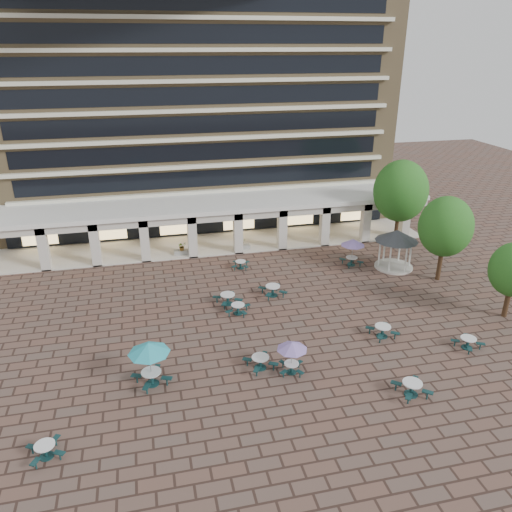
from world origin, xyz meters
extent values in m
plane|color=brown|center=(0.00, 0.00, 0.00)|extent=(120.00, 120.00, 0.00)
cube|color=#927A52|center=(0.00, 25.50, 11.00)|extent=(40.00, 15.00, 22.00)
cube|color=silver|center=(0.00, 17.75, 4.50)|extent=(36.80, 0.50, 0.35)
cube|color=black|center=(0.00, 17.98, 5.80)|extent=(35.20, 0.05, 1.60)
cube|color=silver|center=(0.00, 17.75, 7.10)|extent=(36.80, 0.50, 0.35)
cube|color=black|center=(0.00, 17.98, 8.40)|extent=(35.20, 0.05, 1.60)
cube|color=silver|center=(0.00, 17.75, 9.70)|extent=(36.80, 0.50, 0.35)
cube|color=black|center=(0.00, 17.98, 11.00)|extent=(35.20, 0.05, 1.60)
cube|color=silver|center=(0.00, 17.75, 12.30)|extent=(36.80, 0.50, 0.35)
cube|color=black|center=(0.00, 17.98, 13.60)|extent=(35.20, 0.05, 1.60)
cube|color=silver|center=(0.00, 17.75, 14.90)|extent=(36.80, 0.50, 0.35)
cube|color=black|center=(0.00, 17.98, 16.20)|extent=(35.20, 0.05, 1.60)
cube|color=silver|center=(0.00, 17.75, 17.50)|extent=(36.80, 0.50, 0.35)
cube|color=black|center=(0.00, 17.98, 18.80)|extent=(35.20, 0.05, 1.60)
cube|color=silver|center=(0.00, 17.75, 20.10)|extent=(36.80, 0.50, 0.35)
cube|color=black|center=(0.00, 17.98, 21.40)|extent=(35.20, 0.05, 1.60)
cube|color=white|center=(0.00, 15.00, 4.20)|extent=(42.00, 6.60, 0.40)
cube|color=beige|center=(0.00, 12.15, 3.75)|extent=(42.00, 0.30, 0.90)
cube|color=black|center=(0.00, 17.70, 1.80)|extent=(38.00, 0.15, 3.20)
cube|color=beige|center=(0.00, 15.00, 0.06)|extent=(42.00, 6.00, 0.12)
cube|color=beige|center=(-14.78, 12.40, 2.00)|extent=(0.80, 0.80, 4.00)
cube|color=beige|center=(-10.56, 12.40, 2.00)|extent=(0.80, 0.80, 4.00)
cube|color=beige|center=(-6.33, 12.40, 2.00)|extent=(0.80, 0.80, 4.00)
cube|color=beige|center=(-2.11, 12.40, 2.00)|extent=(0.80, 0.80, 4.00)
cube|color=beige|center=(2.11, 12.40, 2.00)|extent=(0.80, 0.80, 4.00)
cube|color=beige|center=(6.33, 12.40, 2.00)|extent=(0.80, 0.80, 4.00)
cube|color=beige|center=(10.56, 12.40, 2.00)|extent=(0.80, 0.80, 4.00)
cube|color=beige|center=(14.78, 12.40, 2.00)|extent=(0.80, 0.80, 4.00)
cube|color=beige|center=(19.00, 12.40, 2.00)|extent=(0.80, 0.80, 4.00)
cube|color=#FFD88C|center=(-16.00, 17.55, 1.60)|extent=(3.20, 0.08, 2.40)
cube|color=#FFD88C|center=(-9.60, 17.55, 1.60)|extent=(3.20, 0.08, 2.40)
cube|color=#FFD88C|center=(-3.20, 17.55, 1.60)|extent=(3.20, 0.08, 2.40)
cube|color=#FFD88C|center=(3.20, 17.55, 1.60)|extent=(3.20, 0.08, 2.40)
cube|color=#FFD88C|center=(9.60, 17.55, 1.60)|extent=(3.20, 0.08, 2.40)
cube|color=#FFD88C|center=(16.00, 17.55, 1.60)|extent=(3.20, 0.08, 2.40)
cylinder|color=#13393A|center=(-11.63, -10.13, 0.02)|extent=(0.68, 0.68, 0.04)
cylinder|color=#13393A|center=(-11.63, -10.13, 0.32)|extent=(0.17, 0.17, 0.64)
cylinder|color=silver|center=(-11.63, -10.13, 0.71)|extent=(0.97, 0.97, 0.05)
cube|color=#13393A|center=(-11.28, -9.46, 0.43)|extent=(0.49, 0.60, 0.05)
cylinder|color=#13393A|center=(-11.28, -9.46, 0.20)|extent=(0.08, 0.08, 0.41)
cube|color=#13393A|center=(-12.30, -9.78, 0.43)|extent=(0.60, 0.49, 0.05)
cylinder|color=#13393A|center=(-12.30, -9.78, 0.20)|extent=(0.08, 0.08, 0.41)
cube|color=#13393A|center=(-11.98, -10.80, 0.43)|extent=(0.49, 0.60, 0.05)
cylinder|color=#13393A|center=(-11.98, -10.80, 0.20)|extent=(0.08, 0.08, 0.41)
cube|color=#13393A|center=(-10.97, -10.48, 0.43)|extent=(0.60, 0.49, 0.05)
cylinder|color=#13393A|center=(-10.97, -10.48, 0.20)|extent=(0.08, 0.08, 0.41)
cylinder|color=#13393A|center=(-0.10, -5.60, 0.02)|extent=(0.74, 0.74, 0.04)
cylinder|color=#13393A|center=(-0.10, -5.60, 0.35)|extent=(0.19, 0.19, 0.69)
cylinder|color=silver|center=(-0.10, -5.60, 0.77)|extent=(1.05, 1.05, 0.05)
cube|color=#13393A|center=(0.30, -4.88, 0.46)|extent=(0.54, 0.65, 0.05)
cylinder|color=#13393A|center=(0.30, -4.88, 0.22)|extent=(0.08, 0.08, 0.44)
cube|color=#13393A|center=(-0.82, -5.21, 0.46)|extent=(0.65, 0.54, 0.05)
cylinder|color=#13393A|center=(-0.82, -5.21, 0.22)|extent=(0.08, 0.08, 0.44)
cube|color=#13393A|center=(-0.49, -6.32, 0.46)|extent=(0.54, 0.65, 0.05)
cylinder|color=#13393A|center=(-0.49, -6.32, 0.22)|extent=(0.08, 0.08, 0.44)
cube|color=#13393A|center=(0.62, -6.00, 0.46)|extent=(0.65, 0.54, 0.05)
cylinder|color=#13393A|center=(0.62, -6.00, 0.22)|extent=(0.08, 0.08, 0.44)
cylinder|color=#13393A|center=(7.52, -9.92, 0.02)|extent=(0.77, 0.77, 0.04)
cylinder|color=#13393A|center=(7.52, -9.92, 0.36)|extent=(0.20, 0.20, 0.72)
cylinder|color=silver|center=(7.52, -9.92, 0.80)|extent=(1.10, 1.10, 0.05)
cube|color=#13393A|center=(8.07, -9.26, 0.48)|extent=(0.62, 0.66, 0.05)
cylinder|color=#13393A|center=(8.07, -9.26, 0.23)|extent=(0.09, 0.09, 0.46)
cube|color=#13393A|center=(6.87, -9.37, 0.48)|extent=(0.66, 0.62, 0.05)
cylinder|color=#13393A|center=(6.87, -9.37, 0.23)|extent=(0.09, 0.09, 0.46)
cube|color=#13393A|center=(6.98, -10.57, 0.48)|extent=(0.62, 0.66, 0.05)
cylinder|color=#13393A|center=(6.98, -10.57, 0.23)|extent=(0.09, 0.09, 0.46)
cube|color=#13393A|center=(8.18, -10.46, 0.48)|extent=(0.66, 0.62, 0.05)
cylinder|color=#13393A|center=(8.18, -10.46, 0.23)|extent=(0.09, 0.09, 0.46)
cylinder|color=#13393A|center=(13.38, -6.51, 0.02)|extent=(0.69, 0.69, 0.04)
cylinder|color=#13393A|center=(13.38, -6.51, 0.33)|extent=(0.18, 0.18, 0.65)
cylinder|color=silver|center=(13.38, -6.51, 0.72)|extent=(0.98, 0.98, 0.05)
cube|color=#13393A|center=(13.73, -5.83, 0.43)|extent=(0.49, 0.61, 0.05)
cylinder|color=#13393A|center=(13.73, -5.83, 0.21)|extent=(0.08, 0.08, 0.41)
cube|color=#13393A|center=(12.70, -6.17, 0.43)|extent=(0.61, 0.49, 0.05)
cylinder|color=#13393A|center=(12.70, -6.17, 0.21)|extent=(0.08, 0.08, 0.41)
cube|color=#13393A|center=(13.04, -7.20, 0.43)|extent=(0.49, 0.61, 0.05)
cylinder|color=#13393A|center=(13.04, -7.20, 0.21)|extent=(0.08, 0.08, 0.41)
cube|color=#13393A|center=(14.07, -6.86, 0.43)|extent=(0.61, 0.49, 0.05)
cylinder|color=#13393A|center=(14.07, -6.86, 0.21)|extent=(0.08, 0.08, 0.41)
cylinder|color=#13393A|center=(-6.53, -5.69, 0.02)|extent=(0.80, 0.80, 0.05)
cylinder|color=#13393A|center=(-6.53, -5.69, 0.38)|extent=(0.21, 0.21, 0.75)
cylinder|color=silver|center=(-6.53, -5.69, 0.83)|extent=(1.14, 1.14, 0.06)
cube|color=#13393A|center=(-6.22, -4.86, 0.50)|extent=(0.52, 0.70, 0.06)
cylinder|color=#13393A|center=(-6.22, -4.86, 0.24)|extent=(0.09, 0.09, 0.48)
cube|color=#13393A|center=(-7.36, -5.38, 0.50)|extent=(0.70, 0.52, 0.06)
cylinder|color=#13393A|center=(-7.36, -5.38, 0.24)|extent=(0.09, 0.09, 0.48)
cube|color=#13393A|center=(-6.84, -6.52, 0.50)|extent=(0.52, 0.70, 0.06)
cylinder|color=#13393A|center=(-6.84, -6.52, 0.24)|extent=(0.09, 0.09, 0.48)
cube|color=#13393A|center=(-5.69, -6.00, 0.50)|extent=(0.70, 0.52, 0.06)
cylinder|color=#13393A|center=(-5.69, -6.00, 0.24)|extent=(0.09, 0.09, 0.48)
cylinder|color=gray|center=(-6.53, -5.69, 1.37)|extent=(0.06, 0.06, 2.74)
cone|color=teal|center=(-6.53, -5.69, 2.45)|extent=(2.39, 2.39, 0.63)
cylinder|color=#13393A|center=(-0.14, 1.18, 0.02)|extent=(0.68, 0.68, 0.04)
cylinder|color=#13393A|center=(-0.14, 1.18, 0.32)|extent=(0.18, 0.18, 0.64)
cylinder|color=silver|center=(-0.14, 1.18, 0.71)|extent=(0.97, 0.97, 0.05)
cube|color=#13393A|center=(0.57, 1.46, 0.43)|extent=(0.60, 0.45, 0.05)
cylinder|color=#13393A|center=(0.57, 1.46, 0.20)|extent=(0.08, 0.08, 0.41)
cube|color=#13393A|center=(-0.42, 1.88, 0.43)|extent=(0.45, 0.60, 0.05)
cylinder|color=#13393A|center=(-0.42, 1.88, 0.20)|extent=(0.08, 0.08, 0.41)
cube|color=#13393A|center=(-0.84, 0.89, 0.43)|extent=(0.60, 0.45, 0.05)
cylinder|color=#13393A|center=(-0.84, 0.89, 0.20)|extent=(0.08, 0.08, 0.41)
cube|color=#13393A|center=(0.15, 0.47, 0.43)|extent=(0.45, 0.60, 0.05)
cylinder|color=#13393A|center=(0.15, 0.47, 0.20)|extent=(0.08, 0.08, 0.41)
cylinder|color=#13393A|center=(1.59, -6.46, 0.02)|extent=(0.61, 0.61, 0.03)
cylinder|color=#13393A|center=(1.59, -6.46, 0.29)|extent=(0.16, 0.16, 0.58)
cylinder|color=silver|center=(1.59, -6.46, 0.64)|extent=(0.87, 0.87, 0.04)
cube|color=#13393A|center=(2.18, -6.10, 0.38)|extent=(0.54, 0.46, 0.04)
cylinder|color=#13393A|center=(2.18, -6.10, 0.18)|extent=(0.07, 0.07, 0.37)
cube|color=#13393A|center=(1.24, -5.88, 0.38)|extent=(0.46, 0.54, 0.04)
cylinder|color=#13393A|center=(1.24, -5.88, 0.18)|extent=(0.07, 0.07, 0.37)
cube|color=#13393A|center=(1.01, -6.81, 0.38)|extent=(0.54, 0.46, 0.04)
cylinder|color=#13393A|center=(1.01, -6.81, 0.18)|extent=(0.07, 0.07, 0.37)
cube|color=#13393A|center=(1.95, -7.04, 0.38)|extent=(0.46, 0.54, 0.04)
cylinder|color=#13393A|center=(1.95, -7.04, 0.18)|extent=(0.07, 0.07, 0.37)
cylinder|color=gray|center=(1.59, -6.46, 1.05)|extent=(0.04, 0.04, 2.10)
cone|color=#886DBD|center=(1.59, -6.46, 1.88)|extent=(1.83, 1.83, 0.48)
cylinder|color=#13393A|center=(8.66, -4.03, 0.02)|extent=(0.74, 0.74, 0.04)
cylinder|color=#13393A|center=(8.66, -4.03, 0.35)|extent=(0.19, 0.19, 0.70)
cylinder|color=silver|center=(8.66, -4.03, 0.78)|extent=(1.06, 1.06, 0.05)
cube|color=#13393A|center=(9.15, -3.36, 0.47)|extent=(0.58, 0.65, 0.05)
cylinder|color=#13393A|center=(9.15, -3.36, 0.22)|extent=(0.09, 0.09, 0.45)
cube|color=#13393A|center=(7.99, -3.54, 0.47)|extent=(0.65, 0.58, 0.05)
cylinder|color=#13393A|center=(7.99, -3.54, 0.22)|extent=(0.09, 0.09, 0.45)
cube|color=#13393A|center=(8.17, -4.70, 0.47)|extent=(0.58, 0.65, 0.05)
cylinder|color=#13393A|center=(8.17, -4.70, 0.22)|extent=(0.09, 0.09, 0.45)
cube|color=#13393A|center=(9.33, -4.52, 0.47)|extent=(0.65, 0.58, 0.05)
cylinder|color=#13393A|center=(9.33, -4.52, 0.22)|extent=(0.09, 0.09, 0.45)
cylinder|color=#13393A|center=(1.61, 8.85, 0.02)|extent=(0.63, 0.63, 0.04)
cylinder|color=#13393A|center=(1.61, 8.85, 0.30)|extent=(0.16, 0.16, 0.59)
cylinder|color=silver|center=(1.61, 8.85, 0.66)|extent=(0.90, 0.90, 0.04)
cube|color=#13393A|center=(2.23, 9.19, 0.39)|extent=(0.55, 0.46, 0.04)
cylinder|color=#13393A|center=(2.23, 9.19, 0.19)|extent=(0.07, 0.07, 0.38)
cube|color=#13393A|center=(1.27, 9.46, 0.39)|extent=(0.46, 0.55, 0.04)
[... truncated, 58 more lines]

